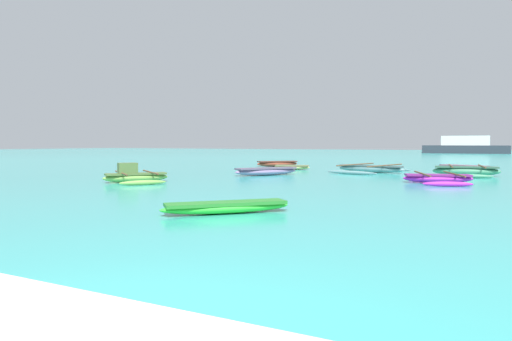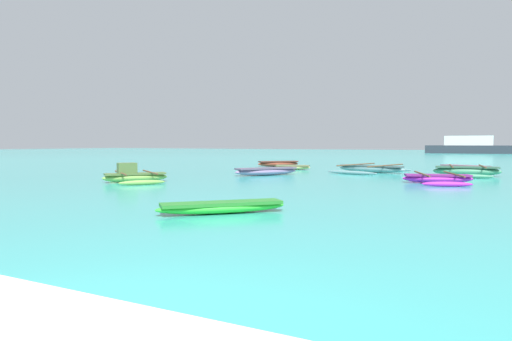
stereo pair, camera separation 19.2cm
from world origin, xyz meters
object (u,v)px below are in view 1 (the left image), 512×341
moored_boat_3 (292,167)px  moored_boat_5 (466,171)px  distant_ferry (465,146)px  moored_boat_1 (266,171)px  moored_boat_4 (370,169)px  moored_boat_6 (464,168)px  moored_boat_2 (135,176)px  moored_boat_8 (438,178)px  moored_boat_0 (277,163)px  moored_boat_7 (226,207)px

moored_boat_3 → moored_boat_5: (10.19, -1.11, 0.09)m
distant_ferry → moored_boat_1: bearing=-96.4°
moored_boat_1 → moored_boat_4: 6.54m
moored_boat_6 → distant_ferry: 53.60m
moored_boat_2 → moored_boat_6: size_ratio=1.17×
moored_boat_3 → moored_boat_8: moored_boat_8 is taller
moored_boat_5 → moored_boat_0: bearing=154.7°
moored_boat_1 → moored_boat_8: (8.55, -0.84, -0.03)m
moored_boat_2 → moored_boat_8: 13.03m
moored_boat_2 → moored_boat_6: moored_boat_2 is taller
moored_boat_1 → distant_ferry: size_ratio=0.26×
moored_boat_0 → moored_boat_5: size_ratio=0.78×
moored_boat_2 → moored_boat_8: bearing=-26.6°
moored_boat_2 → moored_boat_6: (12.33, 15.05, -0.07)m
moored_boat_4 → moored_boat_5: size_ratio=1.44×
moored_boat_7 → distant_ferry: size_ratio=0.20×
moored_boat_3 → moored_boat_4: moored_boat_4 is taller
moored_boat_0 → moored_boat_4: bearing=-73.0°
moored_boat_0 → moored_boat_1: moored_boat_0 is taller
moored_boat_2 → distant_ferry: (10.15, 68.60, 0.91)m
moored_boat_0 → moored_boat_5: (12.64, -4.22, 0.03)m
moored_boat_6 → moored_boat_2: bearing=-102.6°
moored_boat_1 → moored_boat_6: moored_boat_1 is taller
moored_boat_2 → moored_boat_5: 16.61m
moored_boat_1 → moored_boat_3: size_ratio=1.48×
moored_boat_6 → moored_boat_1: bearing=-110.3°
moored_boat_2 → moored_boat_7: size_ratio=1.32×
moored_boat_1 → moored_boat_4: (4.37, 4.87, -0.01)m
moored_boat_2 → distant_ferry: 69.35m
moored_boat_4 → moored_boat_6: bearing=51.8°
moored_boat_0 → moored_boat_7: moored_boat_0 is taller
moored_boat_6 → moored_boat_8: size_ratio=0.77×
moored_boat_8 → moored_boat_6: bearing=68.4°
moored_boat_2 → moored_boat_4: (7.55, 11.39, -0.06)m
moored_boat_1 → distant_ferry: 62.47m
moored_boat_0 → moored_boat_1: size_ratio=0.80×
moored_boat_1 → moored_boat_3: 5.45m
moored_boat_6 → distant_ferry: (-2.18, 53.55, 0.98)m
moored_boat_7 → distant_ferry: (2.13, 74.32, 1.03)m
moored_boat_1 → moored_boat_2: moored_boat_2 is taller
moored_boat_0 → moored_boat_8: 15.01m
moored_boat_5 → moored_boat_1: bearing=-162.5°
moored_boat_0 → moored_boat_2: 15.02m
moored_boat_8 → moored_boat_5: bearing=62.2°
moored_boat_0 → moored_boat_8: size_ratio=0.71×
moored_boat_5 → moored_boat_3: bearing=166.9°
moored_boat_5 → moored_boat_2: bearing=-146.3°
moored_boat_3 → moored_boat_4: (5.12, -0.52, 0.04)m
moored_boat_8 → moored_boat_4: bearing=108.3°
moored_boat_1 → moored_boat_6: size_ratio=1.13×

